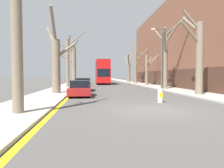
{
  "coord_description": "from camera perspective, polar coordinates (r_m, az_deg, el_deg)",
  "views": [
    {
      "loc": [
        -2.99,
        -9.63,
        1.76
      ],
      "look_at": [
        0.7,
        25.61,
        0.2
      ],
      "focal_mm": 32.0,
      "sensor_mm": 36.0,
      "label": 1
    }
  ],
  "objects": [
    {
      "name": "ground_plane",
      "position": [
        10.24,
        11.19,
        -7.42
      ],
      "size": [
        300.0,
        300.0,
        0.0
      ],
      "primitive_type": "plane",
      "color": "#4C4947"
    },
    {
      "name": "sidewalk_left",
      "position": [
        59.77,
        -9.48,
        0.85
      ],
      "size": [
        3.34,
        120.0,
        0.12
      ],
      "primitive_type": "cube",
      "color": "#A39E93",
      "rests_on": "ground"
    },
    {
      "name": "sidewalk_right",
      "position": [
        60.43,
        3.2,
        0.9
      ],
      "size": [
        3.34,
        120.0,
        0.12
      ],
      "primitive_type": "cube",
      "color": "#A39E93",
      "rests_on": "ground"
    },
    {
      "name": "building_facade_right",
      "position": [
        36.07,
        21.27,
        9.93
      ],
      "size": [
        10.08,
        35.07,
        13.06
      ],
      "color": "brown",
      "rests_on": "ground"
    },
    {
      "name": "kerb_line_stripe",
      "position": [
        59.69,
        -7.7,
        0.81
      ],
      "size": [
        0.24,
        120.0,
        0.01
      ],
      "primitive_type": "cube",
      "color": "yellow",
      "rests_on": "ground"
    },
    {
      "name": "street_tree_left_0",
      "position": [
        9.86,
        -25.88,
        15.75
      ],
      "size": [
        3.22,
        3.56,
        8.62
      ],
      "color": "#7A6B56",
      "rests_on": "ground"
    },
    {
      "name": "street_tree_left_1",
      "position": [
        19.47,
        -15.7,
        6.37
      ],
      "size": [
        2.95,
        3.54,
        7.61
      ],
      "color": "#7A6B56",
      "rests_on": "ground"
    },
    {
      "name": "street_tree_left_2",
      "position": [
        28.38,
        -12.45,
        6.79
      ],
      "size": [
        4.7,
        4.31,
        7.98
      ],
      "color": "#7A6B56",
      "rests_on": "ground"
    },
    {
      "name": "street_tree_left_3",
      "position": [
        37.91,
        -11.0,
        5.61
      ],
      "size": [
        3.26,
        2.72,
        7.94
      ],
      "color": "#7A6B56",
      "rests_on": "ground"
    },
    {
      "name": "street_tree_right_0",
      "position": [
        18.85,
        23.47,
        7.61
      ],
      "size": [
        2.27,
        2.29,
        7.34
      ],
      "color": "#7A6B56",
      "rests_on": "ground"
    },
    {
      "name": "street_tree_right_1",
      "position": [
        25.44,
        15.04,
        7.83
      ],
      "size": [
        2.76,
        3.99,
        8.45
      ],
      "color": "#7A6B56",
      "rests_on": "ground"
    },
    {
      "name": "street_tree_right_2",
      "position": [
        33.49,
        10.11,
        4.33
      ],
      "size": [
        3.08,
        2.1,
        5.56
      ],
      "color": "#7A6B56",
      "rests_on": "ground"
    },
    {
      "name": "street_tree_right_3",
      "position": [
        40.93,
        6.85,
        5.12
      ],
      "size": [
        3.84,
        1.91,
        8.33
      ],
      "color": "#7A6B56",
      "rests_on": "ground"
    },
    {
      "name": "street_tree_right_4",
      "position": [
        48.34,
        4.74,
        3.83
      ],
      "size": [
        1.82,
        3.96,
        6.81
      ],
      "color": "#7A6B56",
      "rests_on": "ground"
    },
    {
      "name": "double_decker_bus",
      "position": [
        40.57,
        -2.83,
        3.75
      ],
      "size": [
        2.58,
        10.53,
        4.66
      ],
      "color": "red",
      "rests_on": "ground"
    },
    {
      "name": "parked_car_0",
      "position": [
        17.08,
        -9.06,
        -1.31
      ],
      "size": [
        1.78,
        3.96,
        1.33
      ],
      "color": "maroon",
      "rests_on": "ground"
    },
    {
      "name": "parked_car_1",
      "position": [
        23.11,
        -8.26,
        -0.2
      ],
      "size": [
        1.82,
        4.3,
        1.43
      ],
      "color": "#4C5156",
      "rests_on": "ground"
    },
    {
      "name": "lamp_post",
      "position": [
        24.9,
        13.8,
        7.98
      ],
      "size": [
        1.4,
        0.2,
        7.41
      ],
      "color": "#4C4F54",
      "rests_on": "ground"
    },
    {
      "name": "traffic_bollard",
      "position": [
        13.23,
        13.61,
        -3.22
      ],
      "size": [
        0.32,
        0.33,
        0.9
      ],
      "color": "white",
      "rests_on": "ground"
    }
  ]
}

